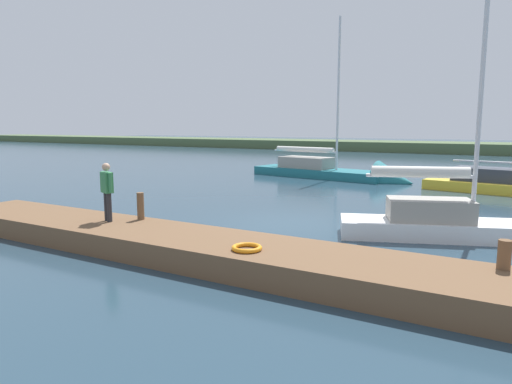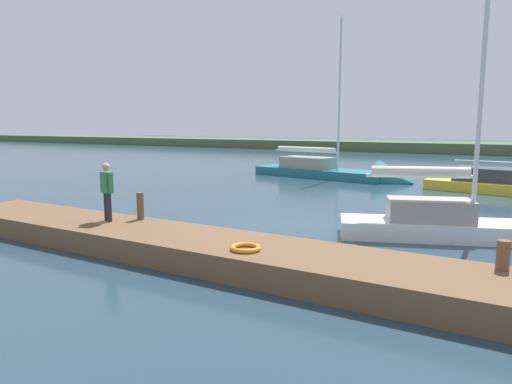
{
  "view_description": "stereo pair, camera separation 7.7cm",
  "coord_description": "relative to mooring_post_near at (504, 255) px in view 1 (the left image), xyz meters",
  "views": [
    {
      "loc": [
        -6.38,
        13.13,
        3.22
      ],
      "look_at": [
        0.82,
        0.54,
        1.09
      ],
      "focal_mm": 31.86,
      "sensor_mm": 36.0,
      "label": 1
    },
    {
      "loc": [
        -6.45,
        13.09,
        3.22
      ],
      "look_at": [
        0.82,
        0.54,
        1.09
      ],
      "focal_mm": 31.86,
      "sensor_mm": 36.0,
      "label": 2
    }
  ],
  "objects": [
    {
      "name": "sailboat_inner_slip",
      "position": [
        9.09,
        -17.0,
        -0.65
      ],
      "size": [
        10.52,
        3.92,
        10.61
      ],
      "rotation": [
        0.0,
        0.0,
        2.98
      ],
      "color": "#1E6B75",
      "rests_on": "ground_plane"
    },
    {
      "name": "far_shoreline",
      "position": [
        6.33,
        -49.1,
        -0.85
      ],
      "size": [
        180.0,
        8.0,
        2.4
      ],
      "primitive_type": "cube",
      "color": "#4C603D",
      "rests_on": "ground_plane"
    },
    {
      "name": "dock_pier",
      "position": [
        6.33,
        0.79,
        -0.57
      ],
      "size": [
        18.1,
        2.27,
        0.57
      ],
      "primitive_type": "cube",
      "color": "brown",
      "rests_on": "ground_plane"
    },
    {
      "name": "sailboat_outer_mooring",
      "position": [
        0.97,
        -4.62,
        -0.61
      ],
      "size": [
        6.85,
        3.77,
        8.19
      ],
      "rotation": [
        0.0,
        0.0,
        3.5
      ],
      "color": "white",
      "rests_on": "ground_plane"
    },
    {
      "name": "person_on_dock",
      "position": [
        9.67,
        0.62,
        0.65
      ],
      "size": [
        0.58,
        0.37,
        1.62
      ],
      "rotation": [
        0.0,
        0.0,
        4.31
      ],
      "color": "#28282D",
      "rests_on": "dock_pier"
    },
    {
      "name": "mooring_post_far",
      "position": [
        9.05,
        0.0,
        0.11
      ],
      "size": [
        0.2,
        0.2,
        0.77
      ],
      "primitive_type": "cylinder",
      "color": "brown",
      "rests_on": "dock_pier"
    },
    {
      "name": "ground_plane",
      "position": [
        6.33,
        -3.8,
        -0.85
      ],
      "size": [
        200.0,
        200.0,
        0.0
      ],
      "primitive_type": "plane",
      "color": "#263D4C"
    },
    {
      "name": "life_ring_buoy",
      "position": [
        4.8,
        1.25,
        -0.23
      ],
      "size": [
        0.66,
        0.66,
        0.1
      ],
      "primitive_type": "torus",
      "color": "orange",
      "rests_on": "dock_pier"
    },
    {
      "name": "mooring_post_near",
      "position": [
        0.0,
        0.0,
        0.0
      ],
      "size": [
        0.24,
        0.24,
        0.56
      ],
      "primitive_type": "cylinder",
      "color": "brown",
      "rests_on": "dock_pier"
    }
  ]
}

